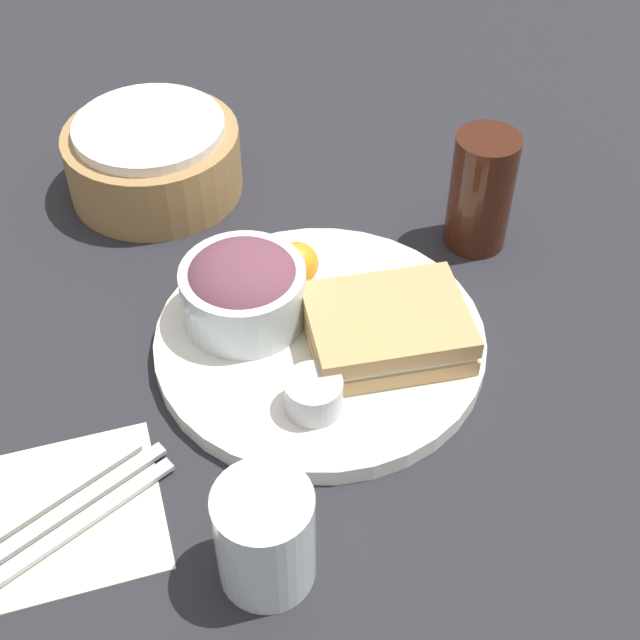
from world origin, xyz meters
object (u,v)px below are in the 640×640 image
(plate, at_px, (320,341))
(drink_glass, at_px, (481,191))
(salad_bowl, at_px, (243,288))
(fork, at_px, (81,523))
(spoon, at_px, (58,495))
(dressing_cup, at_px, (314,395))
(sandwich, at_px, (387,328))
(knife, at_px, (70,509))
(bread_basket, at_px, (153,158))
(water_glass, at_px, (265,537))

(plate, relative_size, drink_glass, 2.40)
(plate, bearing_deg, salad_bowl, 144.08)
(fork, distance_m, spoon, 0.04)
(plate, distance_m, dressing_cup, 0.09)
(dressing_cup, xyz_separation_m, fork, (-0.21, -0.05, -0.03))
(plate, distance_m, spoon, 0.28)
(plate, relative_size, dressing_cup, 6.11)
(sandwich, relative_size, salad_bowl, 1.30)
(plate, height_order, fork, plate)
(knife, bearing_deg, spoon, -90.00)
(sandwich, xyz_separation_m, bread_basket, (-0.17, 0.33, 0.00))
(fork, bearing_deg, dressing_cup, 168.49)
(sandwich, distance_m, knife, 0.32)
(knife, bearing_deg, salad_bowl, -164.27)
(salad_bowl, distance_m, spoon, 0.25)
(sandwich, relative_size, water_glass, 1.57)
(drink_glass, bearing_deg, fork, -151.83)
(plate, height_order, sandwich, sandwich)
(plate, bearing_deg, sandwich, -27.74)
(salad_bowl, relative_size, water_glass, 1.21)
(sandwich, distance_m, dressing_cup, 0.10)
(sandwich, bearing_deg, salad_bowl, 147.78)
(dressing_cup, distance_m, spoon, 0.23)
(plate, xyz_separation_m, spoon, (-0.26, -0.10, -0.00))
(salad_bowl, relative_size, fork, 0.68)
(dressing_cup, xyz_separation_m, bread_basket, (-0.08, 0.38, 0.01))
(salad_bowl, xyz_separation_m, fork, (-0.18, -0.18, -0.05))
(water_glass, bearing_deg, bread_basket, 90.14)
(drink_glass, relative_size, bread_basket, 0.67)
(drink_glass, distance_m, water_glass, 0.45)
(drink_glass, height_order, knife, drink_glass)
(salad_bowl, bearing_deg, fork, -135.04)
(plate, height_order, dressing_cup, dressing_cup)
(salad_bowl, height_order, spoon, salad_bowl)
(dressing_cup, distance_m, bread_basket, 0.39)
(fork, relative_size, knife, 0.95)
(dressing_cup, xyz_separation_m, knife, (-0.22, -0.04, -0.03))
(salad_bowl, relative_size, knife, 0.65)
(sandwich, distance_m, salad_bowl, 0.14)
(fork, bearing_deg, sandwich, 174.03)
(bread_basket, height_order, water_glass, water_glass)
(salad_bowl, bearing_deg, sandwich, -32.22)
(plate, bearing_deg, knife, -154.67)
(knife, bearing_deg, sandwich, 170.82)
(sandwich, height_order, knife, sandwich)
(sandwich, height_order, spoon, sandwich)
(plate, distance_m, drink_glass, 0.24)
(salad_bowl, relative_size, drink_glass, 0.91)
(knife, relative_size, spoon, 1.17)
(sandwich, distance_m, drink_glass, 0.21)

